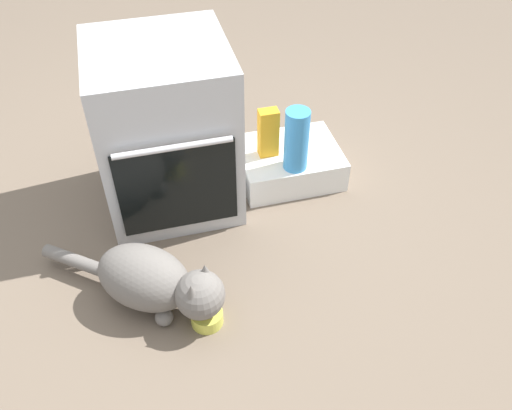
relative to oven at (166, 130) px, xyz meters
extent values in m
plane|color=#6B5B4C|center=(-0.04, -0.38, -0.38)|extent=(8.00, 8.00, 0.00)
cube|color=#B7BABF|center=(0.00, 0.00, 0.00)|extent=(0.57, 0.56, 0.76)
cube|color=black|center=(0.00, -0.28, -0.09)|extent=(0.48, 0.01, 0.42)
cylinder|color=silver|center=(0.00, -0.31, 0.13)|extent=(0.45, 0.02, 0.02)
cube|color=white|center=(0.57, 0.01, -0.30)|extent=(0.48, 0.38, 0.15)
cylinder|color=#D1D14C|center=(0.01, -0.74, -0.35)|extent=(0.12, 0.12, 0.06)
sphere|color=brown|center=(0.01, -0.74, -0.33)|extent=(0.07, 0.07, 0.07)
ellipsoid|color=slate|center=(-0.19, -0.58, -0.24)|extent=(0.45, 0.43, 0.25)
sphere|color=slate|center=(0.00, -0.73, -0.22)|extent=(0.19, 0.19, 0.19)
cone|color=slate|center=(0.03, -0.69, -0.15)|extent=(0.06, 0.06, 0.08)
cone|color=slate|center=(-0.03, -0.77, -0.15)|extent=(0.06, 0.06, 0.08)
cylinder|color=slate|center=(-0.44, -0.39, -0.30)|extent=(0.29, 0.24, 0.06)
sphere|color=slate|center=(-0.06, -0.60, -0.34)|extent=(0.07, 0.07, 0.07)
sphere|color=slate|center=(-0.14, -0.71, -0.34)|extent=(0.07, 0.07, 0.07)
cube|color=orange|center=(0.46, 0.01, -0.11)|extent=(0.09, 0.06, 0.24)
cylinder|color=#388CD1|center=(0.56, -0.12, -0.08)|extent=(0.11, 0.11, 0.30)
camera|label=1|loc=(-0.11, -1.95, 1.37)|focal=38.14mm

